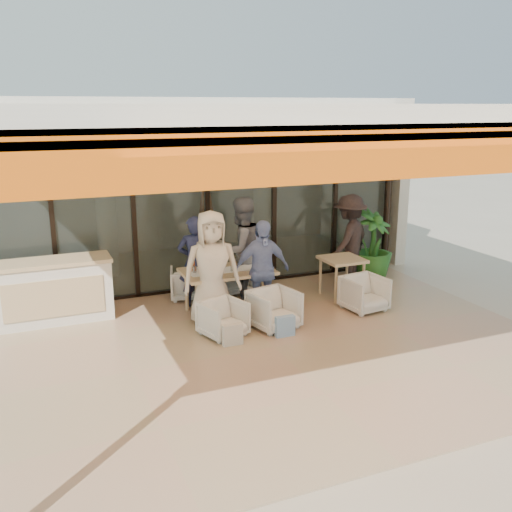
# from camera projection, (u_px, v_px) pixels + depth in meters

# --- Properties ---
(ground) EXTENTS (70.00, 70.00, 0.00)m
(ground) POSITION_uv_depth(u_px,v_px,m) (274.00, 349.00, 8.19)
(ground) COLOR #C6B293
(ground) RESTS_ON ground
(terrace_floor) EXTENTS (8.00, 6.00, 0.01)m
(terrace_floor) POSITION_uv_depth(u_px,v_px,m) (274.00, 348.00, 8.19)
(terrace_floor) COLOR tan
(terrace_floor) RESTS_ON ground
(terrace_structure) EXTENTS (8.00, 6.00, 3.40)m
(terrace_structure) POSITION_uv_depth(u_px,v_px,m) (284.00, 117.00, 7.12)
(terrace_structure) COLOR silver
(terrace_structure) RESTS_ON ground
(glass_storefront) EXTENTS (8.08, 0.10, 3.20)m
(glass_storefront) POSITION_uv_depth(u_px,v_px,m) (207.00, 206.00, 10.46)
(glass_storefront) COLOR #9EADA3
(glass_storefront) RESTS_ON ground
(interior_block) EXTENTS (9.05, 3.62, 3.52)m
(interior_block) POSITION_uv_depth(u_px,v_px,m) (174.00, 160.00, 12.36)
(interior_block) COLOR silver
(interior_block) RESTS_ON ground
(host_counter) EXTENTS (1.85, 0.65, 1.04)m
(host_counter) POSITION_uv_depth(u_px,v_px,m) (53.00, 291.00, 9.05)
(host_counter) COLOR silver
(host_counter) RESTS_ON ground
(dining_table) EXTENTS (1.50, 0.90, 0.93)m
(dining_table) POSITION_uv_depth(u_px,v_px,m) (227.00, 273.00, 9.46)
(dining_table) COLOR #D3AF80
(dining_table) RESTS_ON ground
(chair_far_left) EXTENTS (0.74, 0.71, 0.63)m
(chair_far_left) POSITION_uv_depth(u_px,v_px,m) (188.00, 282.00, 10.24)
(chair_far_left) COLOR silver
(chair_far_left) RESTS_ON ground
(chair_far_right) EXTENTS (0.70, 0.67, 0.63)m
(chair_far_right) POSITION_uv_depth(u_px,v_px,m) (232.00, 277.00, 10.55)
(chair_far_right) COLOR silver
(chair_far_right) RESTS_ON ground
(chair_near_left) EXTENTS (0.74, 0.72, 0.62)m
(chair_near_left) POSITION_uv_depth(u_px,v_px,m) (223.00, 317.00, 8.55)
(chair_near_left) COLOR silver
(chair_near_left) RESTS_ON ground
(chair_near_right) EXTENTS (0.79, 0.75, 0.68)m
(chair_near_right) POSITION_uv_depth(u_px,v_px,m) (274.00, 308.00, 8.85)
(chair_near_right) COLOR silver
(chair_near_right) RESTS_ON ground
(diner_navy) EXTENTS (0.67, 0.54, 1.61)m
(diner_navy) POSITION_uv_depth(u_px,v_px,m) (195.00, 262.00, 9.67)
(diner_navy) COLOR #191C38
(diner_navy) RESTS_ON ground
(diner_grey) EXTENTS (1.08, 0.95, 1.87)m
(diner_grey) POSITION_uv_depth(u_px,v_px,m) (241.00, 250.00, 9.95)
(diner_grey) COLOR slate
(diner_grey) RESTS_ON ground
(diner_cream) EXTENTS (0.97, 0.69, 1.85)m
(diner_cream) POSITION_uv_depth(u_px,v_px,m) (212.00, 269.00, 8.84)
(diner_cream) COLOR beige
(diner_cream) RESTS_ON ground
(diner_periwinkle) EXTENTS (0.96, 0.41, 1.64)m
(diner_periwinkle) POSITION_uv_depth(u_px,v_px,m) (261.00, 270.00, 9.18)
(diner_periwinkle) COLOR #6D7BB7
(diner_periwinkle) RESTS_ON ground
(tote_bag_cream) EXTENTS (0.30, 0.10, 0.34)m
(tote_bag_cream) POSITION_uv_depth(u_px,v_px,m) (232.00, 335.00, 8.23)
(tote_bag_cream) COLOR silver
(tote_bag_cream) RESTS_ON ground
(tote_bag_blue) EXTENTS (0.30, 0.10, 0.34)m
(tote_bag_blue) POSITION_uv_depth(u_px,v_px,m) (285.00, 327.00, 8.54)
(tote_bag_blue) COLOR #99BFD8
(tote_bag_blue) RESTS_ON ground
(side_table) EXTENTS (0.70, 0.70, 0.74)m
(side_table) POSITION_uv_depth(u_px,v_px,m) (342.00, 264.00, 10.21)
(side_table) COLOR #D3AF80
(side_table) RESTS_ON ground
(side_chair) EXTENTS (0.72, 0.68, 0.67)m
(side_chair) POSITION_uv_depth(u_px,v_px,m) (364.00, 292.00, 9.62)
(side_chair) COLOR silver
(side_chair) RESTS_ON ground
(standing_woman) EXTENTS (1.31, 1.16, 1.76)m
(standing_woman) POSITION_uv_depth(u_px,v_px,m) (349.00, 240.00, 10.94)
(standing_woman) COLOR black
(standing_woman) RESTS_ON ground
(potted_palm) EXTENTS (1.07, 1.07, 1.42)m
(potted_palm) POSITION_uv_depth(u_px,v_px,m) (372.00, 246.00, 11.21)
(potted_palm) COLOR #1E5919
(potted_palm) RESTS_ON ground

